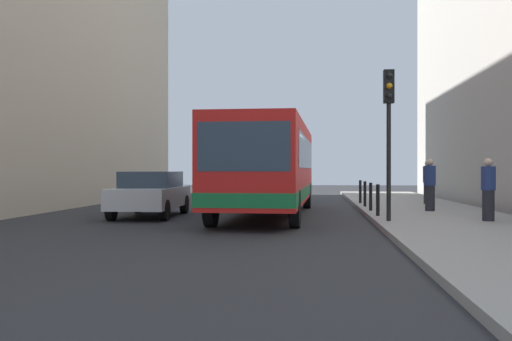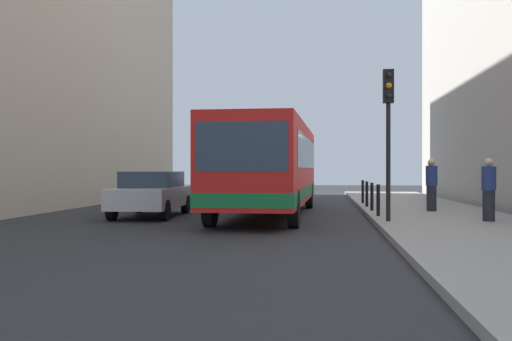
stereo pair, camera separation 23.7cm
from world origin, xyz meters
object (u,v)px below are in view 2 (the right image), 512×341
(bollard_far, at_px, (367,194))
(pedestrian_mid_sidewalk, at_px, (432,185))
(bus, at_px, (270,164))
(bollard_near, at_px, (378,200))
(pedestrian_near_signal, at_px, (489,190))
(bollard_farthest, at_px, (363,192))
(traffic_light, at_px, (388,116))
(pedestrian_far_sidewalk, at_px, (430,182))
(car_beside_bus, at_px, (152,193))
(car_behind_bus, at_px, (287,185))
(bollard_mid, at_px, (372,197))

(bollard_far, relative_size, pedestrian_mid_sidewalk, 0.54)
(bus, xyz_separation_m, bollard_far, (3.43, 2.79, -1.10))
(bollard_near, relative_size, pedestrian_near_signal, 0.56)
(pedestrian_mid_sidewalk, bearing_deg, bollard_farthest, 131.49)
(traffic_light, height_order, bollard_farthest, traffic_light)
(traffic_light, bearing_deg, pedestrian_far_sidewalk, 72.32)
(bollard_near, distance_m, bollard_far, 4.41)
(bollard_near, distance_m, pedestrian_mid_sidewalk, 3.04)
(bollard_far, distance_m, pedestrian_mid_sidewalk, 2.94)
(bus, distance_m, traffic_light, 5.05)
(car_beside_bus, xyz_separation_m, car_behind_bus, (3.80, 10.63, 0.00))
(bollard_near, bearing_deg, pedestrian_mid_sidewalk, 48.85)
(traffic_light, relative_size, bollard_farthest, 4.32)
(bus, bearing_deg, car_behind_bus, -88.21)
(bollard_mid, bearing_deg, car_behind_bus, 110.48)
(bollard_mid, bearing_deg, bus, -170.32)
(car_behind_bus, xyz_separation_m, bollard_farthest, (3.45, -4.82, -0.16))
(bollard_near, xyz_separation_m, bollard_farthest, (0.00, 6.61, 0.00))
(car_beside_bus, bearing_deg, car_behind_bus, -111.33)
(pedestrian_mid_sidewalk, relative_size, pedestrian_far_sidewalk, 1.00)
(car_behind_bus, relative_size, bollard_far, 4.65)
(bollard_farthest, distance_m, pedestrian_near_signal, 8.53)
(car_beside_bus, height_order, pedestrian_near_signal, pedestrian_near_signal)
(bollard_far, bearing_deg, car_behind_bus, 116.14)
(bus, xyz_separation_m, car_beside_bus, (-3.82, -0.82, -0.94))
(pedestrian_far_sidewalk, bearing_deg, pedestrian_mid_sidewalk, 74.67)
(car_beside_bus, bearing_deg, bollard_near, 172.08)
(bus, xyz_separation_m, pedestrian_mid_sidewalk, (5.41, 0.65, -0.69))
(car_beside_bus, distance_m, car_behind_bus, 11.29)
(car_behind_bus, bearing_deg, bollard_far, 115.46)
(bollard_mid, xyz_separation_m, bollard_farthest, (0.00, 4.41, 0.00))
(pedestrian_mid_sidewalk, bearing_deg, traffic_light, -98.08)
(traffic_light, bearing_deg, pedestrian_mid_sidewalk, 64.94)
(pedestrian_near_signal, height_order, pedestrian_far_sidewalk, pedestrian_far_sidewalk)
(bollard_far, bearing_deg, bollard_mid, -90.00)
(car_behind_bus, height_order, bollard_farthest, car_behind_bus)
(bollard_mid, bearing_deg, traffic_light, -88.55)
(car_behind_bus, height_order, traffic_light, traffic_light)
(car_behind_bus, xyz_separation_m, pedestrian_mid_sidewalk, (5.43, -9.17, 0.25))
(car_beside_bus, relative_size, car_behind_bus, 1.01)
(bollard_near, bearing_deg, car_behind_bus, 106.78)
(car_behind_bus, bearing_deg, bus, 89.40)
(pedestrian_far_sidewalk, bearing_deg, bollard_far, 31.05)
(bus, height_order, pedestrian_near_signal, bus)
(car_beside_bus, distance_m, bollard_farthest, 9.30)
(car_behind_bus, relative_size, bollard_near, 4.65)
(traffic_light, relative_size, bollard_near, 4.32)
(bollard_mid, distance_m, bollard_farthest, 4.41)
(car_behind_bus, distance_m, bollard_mid, 9.85)
(car_beside_bus, distance_m, pedestrian_far_sidewalk, 11.43)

